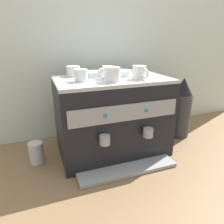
% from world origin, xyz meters
% --- Properties ---
extents(ground_plane, '(4.00, 4.00, 0.00)m').
position_xyz_m(ground_plane, '(0.00, 0.00, 0.00)').
color(ground_plane, brown).
extents(tiled_backsplash_wall, '(2.80, 0.03, 1.05)m').
position_xyz_m(tiled_backsplash_wall, '(0.00, 0.35, 0.53)').
color(tiled_backsplash_wall, silver).
rests_on(tiled_backsplash_wall, ground_plane).
extents(espresso_machine, '(0.66, 0.52, 0.48)m').
position_xyz_m(espresso_machine, '(0.00, -0.00, 0.24)').
color(espresso_machine, black).
rests_on(espresso_machine, ground_plane).
extents(ceramic_cup_0, '(0.09, 0.11, 0.06)m').
position_xyz_m(ceramic_cup_0, '(-0.20, 0.13, 0.51)').
color(ceramic_cup_0, white).
rests_on(ceramic_cup_0, espresso_machine).
extents(ceramic_cup_1, '(0.08, 0.10, 0.07)m').
position_xyz_m(ceramic_cup_1, '(-0.19, -0.04, 0.51)').
color(ceramic_cup_1, white).
rests_on(ceramic_cup_1, espresso_machine).
extents(ceramic_cup_2, '(0.08, 0.12, 0.07)m').
position_xyz_m(ceramic_cup_2, '(0.13, -0.10, 0.52)').
color(ceramic_cup_2, white).
rests_on(ceramic_cup_2, espresso_machine).
extents(ceramic_cup_3, '(0.10, 0.11, 0.08)m').
position_xyz_m(ceramic_cup_3, '(-0.04, -0.11, 0.52)').
color(ceramic_cup_3, white).
rests_on(ceramic_cup_3, espresso_machine).
extents(ceramic_cup_4, '(0.10, 0.06, 0.07)m').
position_xyz_m(ceramic_cup_4, '(-0.04, -0.02, 0.52)').
color(ceramic_cup_4, white).
rests_on(ceramic_cup_4, espresso_machine).
extents(ceramic_bowl_0, '(0.11, 0.11, 0.04)m').
position_xyz_m(ceramic_bowl_0, '(0.08, 0.03, 0.50)').
color(ceramic_bowl_0, silver).
rests_on(ceramic_bowl_0, espresso_machine).
extents(ceramic_bowl_1, '(0.13, 0.13, 0.03)m').
position_xyz_m(ceramic_bowl_1, '(-0.10, 0.08, 0.49)').
color(ceramic_bowl_1, silver).
rests_on(ceramic_bowl_1, espresso_machine).
extents(coffee_grinder, '(0.14, 0.14, 0.44)m').
position_xyz_m(coffee_grinder, '(0.55, 0.03, 0.21)').
color(coffee_grinder, '#333338').
rests_on(coffee_grinder, ground_plane).
extents(milk_pitcher, '(0.08, 0.08, 0.13)m').
position_xyz_m(milk_pitcher, '(-0.47, 0.02, 0.06)').
color(milk_pitcher, '#B7B7BC').
rests_on(milk_pitcher, ground_plane).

